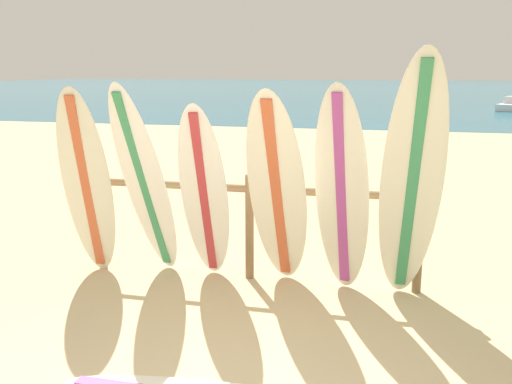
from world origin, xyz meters
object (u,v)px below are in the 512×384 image
at_px(surfboard_leaning_left, 145,184).
at_px(surfboard_leaning_right, 412,182).
at_px(surfboard_leaning_center_left, 205,196).
at_px(surfboard_leaning_center_right, 342,193).
at_px(surfboard_leaning_center, 277,193).
at_px(surfboard_leaning_far_left, 87,184).
at_px(surfboard_rack, 249,210).
at_px(small_boat_offshore, 512,105).

height_order(surfboard_leaning_left, surfboard_leaning_right, surfboard_leaning_right).
bearing_deg(surfboard_leaning_center_left, surfboard_leaning_center_right, 2.71).
bearing_deg(surfboard_leaning_left, surfboard_leaning_center, -0.43).
distance_m(surfboard_leaning_left, surfboard_leaning_center_right, 2.00).
xyz_separation_m(surfboard_leaning_far_left, surfboard_leaning_left, (0.65, 0.03, 0.03)).
bearing_deg(surfboard_leaning_center, surfboard_rack, 135.79).
bearing_deg(surfboard_leaning_far_left, surfboard_rack, 12.89).
relative_size(surfboard_leaning_far_left, surfboard_leaning_center_right, 0.98).
xyz_separation_m(surfboard_leaning_far_left, surfboard_leaning_center, (2.03, 0.02, 0.00)).
height_order(surfboard_leaning_center, small_boat_offshore, surfboard_leaning_center).
bearing_deg(surfboard_leaning_center_left, surfboard_leaning_far_left, -178.68).
bearing_deg(surfboard_leaning_center_right, small_boat_offshore, 76.05).
distance_m(surfboard_leaning_far_left, surfboard_leaning_right, 3.28).
xyz_separation_m(surfboard_rack, surfboard_leaning_far_left, (-1.66, -0.38, 0.27)).
relative_size(surfboard_leaning_center, surfboard_leaning_right, 0.86).
bearing_deg(surfboard_leaning_right, surfboard_leaning_center, 178.01).
height_order(surfboard_leaning_far_left, surfboard_leaning_center, surfboard_leaning_center).
distance_m(surfboard_leaning_left, small_boat_offshore, 28.39).
distance_m(surfboard_leaning_center_left, small_boat_offshore, 28.20).
height_order(surfboard_leaning_center_right, small_boat_offshore, surfboard_leaning_center_right).
height_order(surfboard_leaning_center, surfboard_leaning_right, surfboard_leaning_right).
bearing_deg(surfboard_leaning_far_left, small_boat_offshore, 70.95).
bearing_deg(surfboard_leaning_center_left, surfboard_leaning_center, -0.65).
bearing_deg(surfboard_leaning_left, surfboard_leaning_center_left, -0.17).
bearing_deg(surfboard_leaning_far_left, surfboard_leaning_left, 2.79).
xyz_separation_m(surfboard_leaning_left, small_boat_offshore, (8.69, 27.01, -0.80)).
xyz_separation_m(surfboard_rack, surfboard_leaning_left, (-1.02, -0.35, 0.30)).
bearing_deg(surfboard_leaning_center_right, surfboard_leaning_right, -10.37).
relative_size(surfboard_rack, surfboard_leaning_center_left, 1.85).
xyz_separation_m(surfboard_leaning_center, small_boat_offshore, (7.31, 27.02, -0.78)).
bearing_deg(small_boat_offshore, surfboard_leaning_left, -107.84).
relative_size(surfboard_rack, surfboard_leaning_center, 1.73).
xyz_separation_m(surfboard_leaning_left, surfboard_leaning_center, (1.38, -0.01, -0.02)).
height_order(surfboard_leaning_far_left, surfboard_leaning_center_right, surfboard_leaning_center_right).
distance_m(surfboard_leaning_far_left, surfboard_leaning_center_left, 1.29).
relative_size(surfboard_leaning_far_left, surfboard_leaning_left, 0.98).
bearing_deg(surfboard_rack, surfboard_leaning_far_left, -167.11).
height_order(surfboard_leaning_left, small_boat_offshore, surfboard_leaning_left).
distance_m(surfboard_rack, surfboard_leaning_center_right, 1.07).
height_order(surfboard_leaning_far_left, surfboard_leaning_left, surfboard_leaning_left).
bearing_deg(surfboard_leaning_right, surfboard_leaning_center_left, 178.51).
relative_size(surfboard_rack, surfboard_leaning_far_left, 1.74).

